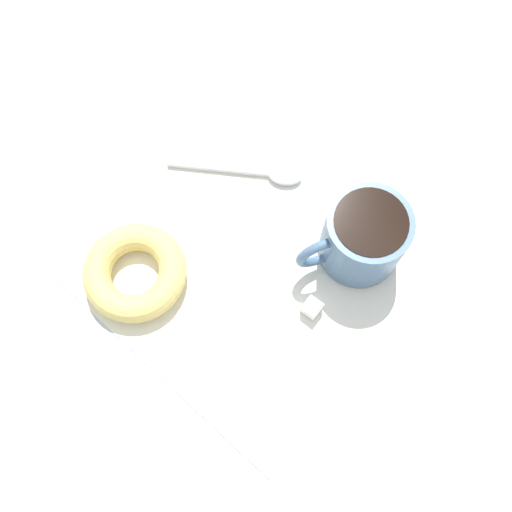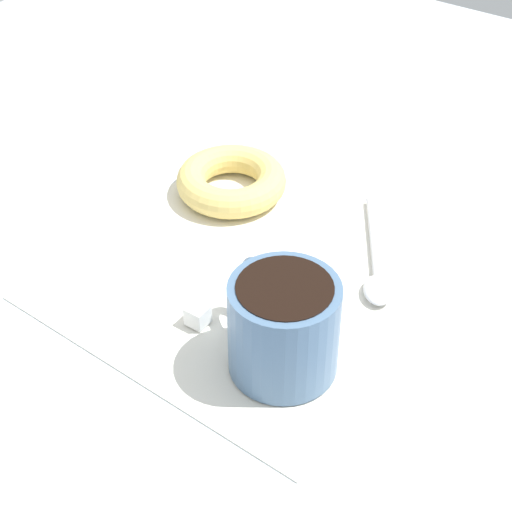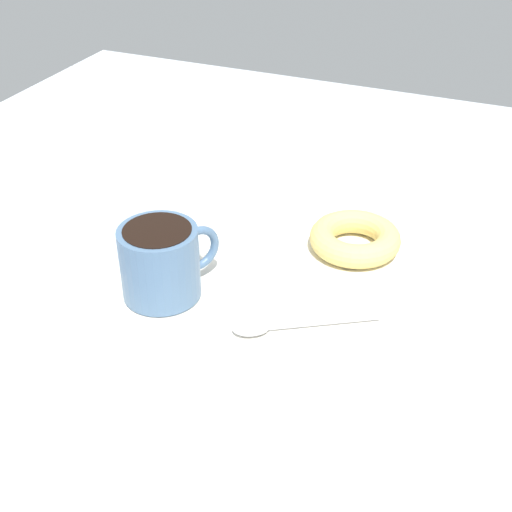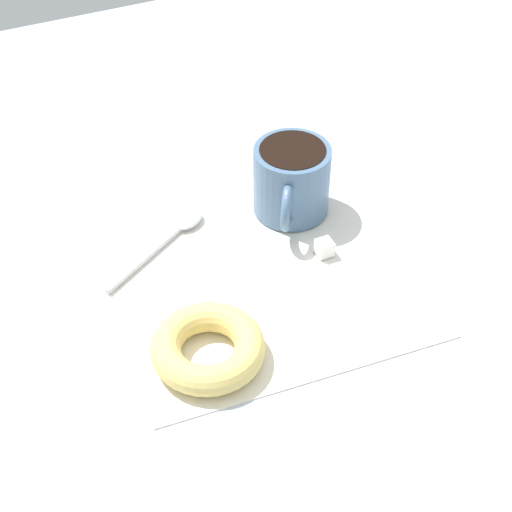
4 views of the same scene
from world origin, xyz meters
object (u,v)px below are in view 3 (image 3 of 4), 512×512
at_px(spoon, 274,326).
at_px(donut, 355,238).
at_px(coffee_cup, 161,261).
at_px(sugar_cube, 199,247).

bearing_deg(spoon, donut, 79.75).
xyz_separation_m(coffee_cup, donut, (0.16, 0.16, -0.03)).
height_order(coffee_cup, donut, coffee_cup).
height_order(spoon, sugar_cube, sugar_cube).
relative_size(spoon, sugar_cube, 8.23).
bearing_deg(donut, coffee_cup, -134.91).
relative_size(donut, spoon, 0.78).
bearing_deg(coffee_cup, donut, 45.09).
height_order(coffee_cup, sugar_cube, coffee_cup).
distance_m(spoon, sugar_cube, 0.16).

